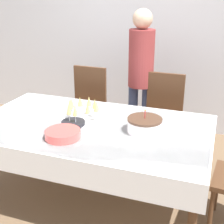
{
  "coord_description": "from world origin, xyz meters",
  "views": [
    {
      "loc": [
        0.98,
        -2.2,
        1.78
      ],
      "look_at": [
        0.17,
        0.05,
        0.85
      ],
      "focal_mm": 50.0,
      "sensor_mm": 36.0,
      "label": 1
    }
  ],
  "objects_px": {
    "champagne_tray": "(82,111)",
    "birthday_cake": "(145,125)",
    "plate_stack_main": "(63,134)",
    "person_standing": "(141,69)",
    "dining_chair_far_left": "(87,105)",
    "dining_chair_far_right": "(162,115)",
    "plate_stack_dessert": "(73,123)"
  },
  "relations": [
    {
      "from": "dining_chair_far_right",
      "to": "champagne_tray",
      "type": "bearing_deg",
      "value": -124.17
    },
    {
      "from": "dining_chair_far_right",
      "to": "person_standing",
      "type": "height_order",
      "value": "person_standing"
    },
    {
      "from": "champagne_tray",
      "to": "plate_stack_dessert",
      "type": "distance_m",
      "value": 0.15
    },
    {
      "from": "champagne_tray",
      "to": "person_standing",
      "type": "distance_m",
      "value": 1.05
    },
    {
      "from": "champagne_tray",
      "to": "person_standing",
      "type": "bearing_deg",
      "value": 75.5
    },
    {
      "from": "person_standing",
      "to": "champagne_tray",
      "type": "bearing_deg",
      "value": -104.5
    },
    {
      "from": "dining_chair_far_right",
      "to": "dining_chair_far_left",
      "type": "bearing_deg",
      "value": -180.0
    },
    {
      "from": "dining_chair_far_left",
      "to": "plate_stack_dessert",
      "type": "height_order",
      "value": "dining_chair_far_left"
    },
    {
      "from": "dining_chair_far_left",
      "to": "birthday_cake",
      "type": "distance_m",
      "value": 1.28
    },
    {
      "from": "plate_stack_main",
      "to": "person_standing",
      "type": "xyz_separation_m",
      "value": [
        0.25,
        1.38,
        0.21
      ]
    },
    {
      "from": "champagne_tray",
      "to": "plate_stack_dessert",
      "type": "xyz_separation_m",
      "value": [
        -0.02,
        -0.13,
        -0.07
      ]
    },
    {
      "from": "dining_chair_far_left",
      "to": "birthday_cake",
      "type": "xyz_separation_m",
      "value": [
        0.9,
        -0.87,
        0.25
      ]
    },
    {
      "from": "birthday_cake",
      "to": "plate_stack_main",
      "type": "distance_m",
      "value": 0.65
    },
    {
      "from": "dining_chair_far_right",
      "to": "plate_stack_dessert",
      "type": "height_order",
      "value": "dining_chair_far_right"
    },
    {
      "from": "dining_chair_far_right",
      "to": "champagne_tray",
      "type": "xyz_separation_m",
      "value": [
        -0.56,
        -0.82,
        0.28
      ]
    },
    {
      "from": "birthday_cake",
      "to": "person_standing",
      "type": "distance_m",
      "value": 1.12
    },
    {
      "from": "dining_chair_far_right",
      "to": "champagne_tray",
      "type": "height_order",
      "value": "dining_chair_far_right"
    },
    {
      "from": "dining_chair_far_left",
      "to": "dining_chair_far_right",
      "type": "height_order",
      "value": "same"
    },
    {
      "from": "plate_stack_main",
      "to": "person_standing",
      "type": "relative_size",
      "value": 0.17
    },
    {
      "from": "dining_chair_far_left",
      "to": "person_standing",
      "type": "relative_size",
      "value": 0.6
    },
    {
      "from": "champagne_tray",
      "to": "plate_stack_main",
      "type": "distance_m",
      "value": 0.38
    },
    {
      "from": "champagne_tray",
      "to": "dining_chair_far_left",
      "type": "bearing_deg",
      "value": 111.88
    },
    {
      "from": "birthday_cake",
      "to": "person_standing",
      "type": "height_order",
      "value": "person_standing"
    },
    {
      "from": "champagne_tray",
      "to": "birthday_cake",
      "type": "bearing_deg",
      "value": -5.36
    },
    {
      "from": "dining_chair_far_left",
      "to": "champagne_tray",
      "type": "distance_m",
      "value": 0.92
    },
    {
      "from": "dining_chair_far_left",
      "to": "champagne_tray",
      "type": "relative_size",
      "value": 2.61
    },
    {
      "from": "plate_stack_main",
      "to": "person_standing",
      "type": "distance_m",
      "value": 1.41
    },
    {
      "from": "plate_stack_dessert",
      "to": "person_standing",
      "type": "distance_m",
      "value": 1.19
    },
    {
      "from": "dining_chair_far_right",
      "to": "birthday_cake",
      "type": "height_order",
      "value": "dining_chair_far_right"
    },
    {
      "from": "person_standing",
      "to": "dining_chair_far_left",
      "type": "bearing_deg",
      "value": -162.66
    },
    {
      "from": "birthday_cake",
      "to": "champagne_tray",
      "type": "bearing_deg",
      "value": 174.64
    },
    {
      "from": "dining_chair_far_left",
      "to": "dining_chair_far_right",
      "type": "relative_size",
      "value": 1.0
    }
  ]
}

